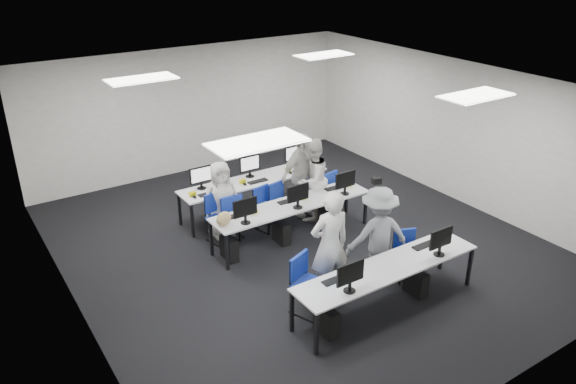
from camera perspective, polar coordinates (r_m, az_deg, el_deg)
room at (r=9.97m, az=1.10°, el=2.33°), size 9.00×9.02×3.00m
ceiling_panels at (r=9.51m, az=1.17°, el=10.64°), size 5.20×4.60×0.02m
desk_front at (r=8.69m, az=10.12°, el=-7.73°), size 3.20×0.70×0.73m
desk_mid at (r=10.46m, az=0.44°, el=-1.48°), size 3.20×0.70×0.73m
desk_back at (r=11.54m, az=-3.44°, el=1.06°), size 3.20×0.70×0.73m
equipment_front at (r=8.74m, az=9.11°, el=-9.97°), size 2.51×0.41×1.19m
equipment_mid at (r=10.50m, az=-0.38°, el=-3.36°), size 2.91×0.41×1.19m
equipment_back at (r=11.77m, az=-2.64°, el=-0.15°), size 2.91×0.41×1.19m
chair_0 at (r=8.68m, az=2.17°, el=-10.42°), size 0.61×0.63×0.94m
chair_1 at (r=9.71m, az=11.92°, el=-7.11°), size 0.54×0.56×0.82m
chair_2 at (r=10.63m, az=-6.70°, el=-3.53°), size 0.56×0.59×0.95m
chair_3 at (r=11.04m, az=-2.13°, el=-2.43°), size 0.51×0.54×0.84m
chair_4 at (r=11.50m, az=3.42°, el=-1.29°), size 0.49×0.52×0.84m
chair_5 at (r=10.81m, az=-6.06°, el=-3.06°), size 0.48×0.52×0.91m
chair_6 at (r=11.38m, az=-1.87°, el=-1.51°), size 0.52×0.55×0.87m
chair_7 at (r=11.82m, az=3.57°, el=-0.48°), size 0.51×0.54×0.89m
handbag at (r=9.70m, az=-6.55°, el=-2.72°), size 0.35×0.27×0.25m
student_0 at (r=8.72m, az=4.26°, el=-5.44°), size 0.72×0.52×1.84m
student_1 at (r=11.19m, az=2.40°, el=1.24°), size 1.01×0.90×1.70m
student_2 at (r=10.65m, az=-6.79°, el=-0.75°), size 0.78×0.56×1.50m
student_3 at (r=11.36m, az=1.37°, el=1.79°), size 1.08×0.59×1.76m
photographer at (r=9.30m, az=9.12°, el=-4.30°), size 1.20×0.89×1.66m
dslr_camera at (r=9.06m, az=8.99°, el=1.15°), size 0.18×0.21×0.10m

